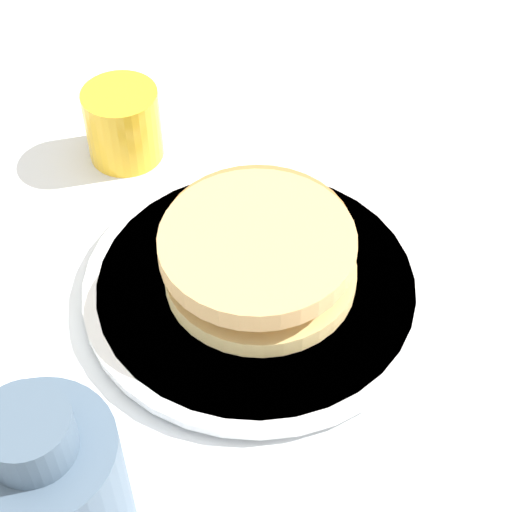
# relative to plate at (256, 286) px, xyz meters

# --- Properties ---
(ground_plane) EXTENTS (4.00, 4.00, 0.00)m
(ground_plane) POSITION_rel_plate_xyz_m (-0.01, 0.03, -0.01)
(ground_plane) COLOR white
(plate) EXTENTS (0.25, 0.25, 0.01)m
(plate) POSITION_rel_plate_xyz_m (0.00, 0.00, 0.00)
(plate) COLOR white
(plate) RESTS_ON ground_plane
(pancake_stack) EXTENTS (0.15, 0.15, 0.06)m
(pancake_stack) POSITION_rel_plate_xyz_m (0.00, 0.00, 0.03)
(pancake_stack) COLOR gold
(pancake_stack) RESTS_ON plate
(juice_glass) EXTENTS (0.06, 0.06, 0.06)m
(juice_glass) POSITION_rel_plate_xyz_m (-0.07, -0.18, 0.02)
(juice_glass) COLOR yellow
(juice_glass) RESTS_ON ground_plane
(cream_jug) EXTENTS (0.09, 0.09, 0.13)m
(cream_jug) POSITION_rel_plate_xyz_m (0.22, 0.00, 0.05)
(cream_jug) COLOR #4C6075
(cream_jug) RESTS_ON ground_plane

